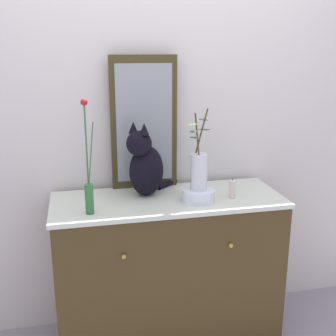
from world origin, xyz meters
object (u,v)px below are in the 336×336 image
(vase_glass_clear, at_px, (199,169))
(sideboard, at_px, (168,270))
(mirror_leaning, at_px, (144,123))
(bowl_porcelain, at_px, (198,195))
(vase_slim_green, at_px, (89,184))
(candle_pillar, at_px, (232,189))
(cat_sitting, at_px, (145,165))

(vase_glass_clear, bearing_deg, sideboard, 152.82)
(sideboard, relative_size, mirror_leaning, 1.67)
(sideboard, relative_size, bowl_porcelain, 7.16)
(mirror_leaning, bearing_deg, vase_slim_green, -133.19)
(mirror_leaning, distance_m, bowl_porcelain, 0.54)
(vase_slim_green, relative_size, candle_pillar, 5.22)
(mirror_leaning, bearing_deg, cat_sitting, -98.55)
(sideboard, distance_m, mirror_leaning, 0.90)
(bowl_porcelain, height_order, candle_pillar, candle_pillar)
(bowl_porcelain, height_order, vase_glass_clear, vase_glass_clear)
(mirror_leaning, bearing_deg, bowl_porcelain, -51.43)
(candle_pillar, bearing_deg, vase_glass_clear, -178.01)
(sideboard, bearing_deg, mirror_leaning, 111.89)
(cat_sitting, height_order, vase_slim_green, vase_slim_green)
(mirror_leaning, height_order, cat_sitting, mirror_leaning)
(vase_slim_green, bearing_deg, cat_sitting, 33.05)
(sideboard, relative_size, candle_pillar, 11.61)
(bowl_porcelain, relative_size, vase_glass_clear, 0.41)
(vase_slim_green, relative_size, vase_glass_clear, 1.32)
(mirror_leaning, xyz_separation_m, vase_slim_green, (-0.36, -0.38, -0.24))
(mirror_leaning, relative_size, vase_slim_green, 1.33)
(sideboard, height_order, candle_pillar, candle_pillar)
(sideboard, bearing_deg, vase_glass_clear, -27.18)
(bowl_porcelain, xyz_separation_m, candle_pillar, (0.21, 0.01, 0.02))
(cat_sitting, height_order, bowl_porcelain, cat_sitting)
(sideboard, height_order, vase_glass_clear, vase_glass_clear)
(mirror_leaning, height_order, vase_slim_green, mirror_leaning)
(mirror_leaning, distance_m, vase_glass_clear, 0.46)
(mirror_leaning, bearing_deg, vase_glass_clear, -51.47)
(candle_pillar, bearing_deg, sideboard, 168.55)
(sideboard, relative_size, cat_sitting, 3.02)
(vase_slim_green, distance_m, vase_glass_clear, 0.61)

